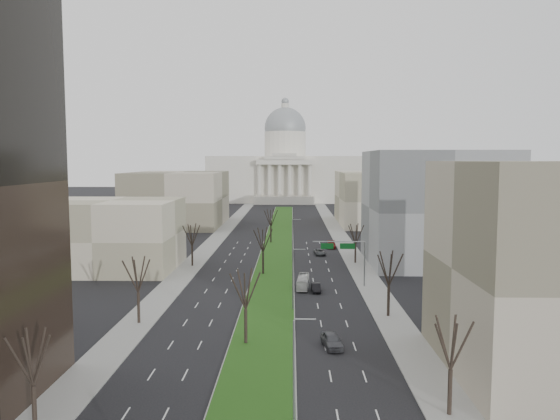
# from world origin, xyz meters

# --- Properties ---
(ground) EXTENTS (600.00, 600.00, 0.00)m
(ground) POSITION_xyz_m (0.00, 120.00, 0.00)
(ground) COLOR black
(ground) RESTS_ON ground
(median) EXTENTS (8.00, 222.03, 0.20)m
(median) POSITION_xyz_m (0.00, 118.99, 0.10)
(median) COLOR #999993
(median) RESTS_ON ground
(sidewalk_left) EXTENTS (5.00, 330.00, 0.15)m
(sidewalk_left) POSITION_xyz_m (-17.50, 95.00, 0.07)
(sidewalk_left) COLOR gray
(sidewalk_left) RESTS_ON ground
(sidewalk_right) EXTENTS (5.00, 330.00, 0.15)m
(sidewalk_right) POSITION_xyz_m (17.50, 95.00, 0.07)
(sidewalk_right) COLOR gray
(sidewalk_right) RESTS_ON ground
(capitol) EXTENTS (80.00, 46.00, 55.00)m
(capitol) POSITION_xyz_m (0.00, 269.59, 16.31)
(capitol) COLOR beige
(capitol) RESTS_ON ground
(building_beige_left) EXTENTS (26.00, 22.00, 14.00)m
(building_beige_left) POSITION_xyz_m (-33.00, 85.00, 7.00)
(building_beige_left) COLOR tan
(building_beige_left) RESTS_ON ground
(building_grey_right) EXTENTS (28.00, 26.00, 24.00)m
(building_grey_right) POSITION_xyz_m (34.00, 92.00, 12.00)
(building_grey_right) COLOR slate
(building_grey_right) RESTS_ON ground
(building_far_left) EXTENTS (30.00, 40.00, 18.00)m
(building_far_left) POSITION_xyz_m (-35.00, 160.00, 9.00)
(building_far_left) COLOR gray
(building_far_left) RESTS_ON ground
(building_far_right) EXTENTS (30.00, 40.00, 18.00)m
(building_far_right) POSITION_xyz_m (35.00, 165.00, 9.00)
(building_far_right) COLOR tan
(building_far_right) RESTS_ON ground
(tree_left_near) EXTENTS (5.10, 5.10, 9.18)m
(tree_left_near) POSITION_xyz_m (-17.20, 18.00, 6.61)
(tree_left_near) COLOR black
(tree_left_near) RESTS_ON ground
(tree_left_mid) EXTENTS (5.40, 5.40, 9.72)m
(tree_left_mid) POSITION_xyz_m (-17.20, 48.00, 7.00)
(tree_left_mid) COLOR black
(tree_left_mid) RESTS_ON ground
(tree_left_far) EXTENTS (5.28, 5.28, 9.50)m
(tree_left_far) POSITION_xyz_m (-17.20, 88.00, 6.84)
(tree_left_far) COLOR black
(tree_left_far) RESTS_ON ground
(tree_right_near) EXTENTS (5.16, 5.16, 9.29)m
(tree_right_near) POSITION_xyz_m (17.20, 22.00, 6.69)
(tree_right_near) COLOR black
(tree_right_near) RESTS_ON ground
(tree_right_mid) EXTENTS (5.52, 5.52, 9.94)m
(tree_right_mid) POSITION_xyz_m (17.20, 52.00, 7.16)
(tree_right_mid) COLOR black
(tree_right_mid) RESTS_ON ground
(tree_right_far) EXTENTS (5.04, 5.04, 9.07)m
(tree_right_far) POSITION_xyz_m (17.20, 92.00, 6.53)
(tree_right_far) COLOR black
(tree_right_far) RESTS_ON ground
(tree_median_a) EXTENTS (5.40, 5.40, 9.72)m
(tree_median_a) POSITION_xyz_m (-2.00, 40.00, 7.00)
(tree_median_a) COLOR black
(tree_median_a) RESTS_ON ground
(tree_median_b) EXTENTS (5.40, 5.40, 9.72)m
(tree_median_b) POSITION_xyz_m (-2.00, 80.00, 7.00)
(tree_median_b) COLOR black
(tree_median_b) RESTS_ON ground
(tree_median_c) EXTENTS (5.40, 5.40, 9.72)m
(tree_median_c) POSITION_xyz_m (-2.00, 120.00, 7.00)
(tree_median_c) COLOR black
(tree_median_c) RESTS_ON ground
(streetlamp_median_a) EXTENTS (1.90, 0.20, 9.16)m
(streetlamp_median_a) POSITION_xyz_m (3.76, 20.00, 4.81)
(streetlamp_median_a) COLOR gray
(streetlamp_median_a) RESTS_ON ground
(streetlamp_median_b) EXTENTS (1.90, 0.20, 9.16)m
(streetlamp_median_b) POSITION_xyz_m (3.76, 55.00, 4.81)
(streetlamp_median_b) COLOR gray
(streetlamp_median_b) RESTS_ON ground
(streetlamp_median_c) EXTENTS (1.90, 0.20, 9.16)m
(streetlamp_median_c) POSITION_xyz_m (3.76, 95.00, 4.81)
(streetlamp_median_c) COLOR gray
(streetlamp_median_c) RESTS_ON ground
(mast_arm_signs) EXTENTS (9.12, 0.24, 8.09)m
(mast_arm_signs) POSITION_xyz_m (13.49, 70.03, 6.11)
(mast_arm_signs) COLOR gray
(mast_arm_signs) RESTS_ON ground
(car_grey_near) EXTENTS (2.77, 5.24, 1.70)m
(car_grey_near) POSITION_xyz_m (8.28, 39.14, 0.85)
(car_grey_near) COLOR #44454B
(car_grey_near) RESTS_ON ground
(car_black) EXTENTS (1.59, 4.24, 1.39)m
(car_black) POSITION_xyz_m (7.62, 66.41, 0.69)
(car_black) COLOR black
(car_black) RESTS_ON ground
(car_red) EXTENTS (2.55, 5.72, 1.63)m
(car_red) POSITION_xyz_m (13.48, 112.25, 0.81)
(car_red) COLOR maroon
(car_red) RESTS_ON ground
(car_grey_far) EXTENTS (2.84, 5.12, 1.36)m
(car_grey_far) POSITION_xyz_m (10.06, 102.11, 0.68)
(car_grey_far) COLOR #46494D
(car_grey_far) RESTS_ON ground
(box_van) EXTENTS (2.41, 7.93, 2.18)m
(box_van) POSITION_xyz_m (5.50, 69.03, 1.09)
(box_van) COLOR white
(box_van) RESTS_ON ground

